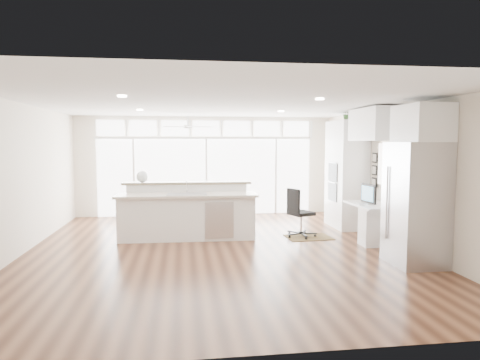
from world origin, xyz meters
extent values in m
cube|color=#3F2113|center=(0.00, 0.00, -0.01)|extent=(7.00, 8.00, 0.02)
cube|color=white|center=(0.00, 0.00, 2.70)|extent=(7.00, 8.00, 0.02)
cube|color=silver|center=(0.00, 4.00, 1.35)|extent=(7.00, 0.04, 2.70)
cube|color=silver|center=(0.00, -4.00, 1.35)|extent=(7.00, 0.04, 2.70)
cube|color=silver|center=(-3.50, 0.00, 1.35)|extent=(0.04, 8.00, 2.70)
cube|color=silver|center=(3.50, 0.00, 1.35)|extent=(0.04, 8.00, 2.70)
cube|color=white|center=(0.00, 3.94, 1.05)|extent=(5.80, 0.06, 2.08)
cube|color=white|center=(0.00, 3.94, 2.38)|extent=(5.90, 0.06, 0.40)
cube|color=white|center=(3.46, 0.30, 1.55)|extent=(0.04, 0.85, 0.85)
cube|color=silver|center=(-0.50, 2.80, 2.48)|extent=(1.16, 1.16, 0.32)
cube|color=white|center=(0.00, 0.20, 2.68)|extent=(3.40, 3.00, 0.02)
cube|color=white|center=(3.17, 1.80, 1.25)|extent=(0.64, 1.20, 2.50)
cube|color=white|center=(3.13, 0.30, 0.38)|extent=(0.72, 1.30, 0.76)
cube|color=white|center=(3.17, 0.30, 2.35)|extent=(0.64, 1.30, 0.64)
cube|color=#B5B4B9|center=(3.11, -1.35, 1.00)|extent=(0.76, 0.90, 2.00)
cube|color=white|center=(3.17, -1.35, 2.30)|extent=(0.64, 0.90, 0.60)
cube|color=black|center=(3.46, 0.92, 1.40)|extent=(0.06, 0.22, 0.80)
cube|color=white|center=(-0.56, 1.05, 0.57)|extent=(2.91, 1.16, 1.15)
cube|color=#362611|center=(1.97, 0.79, 0.01)|extent=(0.96, 0.73, 0.01)
cube|color=black|center=(1.83, 0.89, 0.51)|extent=(0.68, 0.66, 1.02)
sphere|color=white|center=(-1.50, 1.48, 1.27)|extent=(0.27, 0.27, 0.25)
cube|color=black|center=(3.05, 0.30, 0.97)|extent=(0.14, 0.52, 0.43)
cube|color=silver|center=(2.88, 0.30, 0.77)|extent=(0.14, 0.30, 0.01)
imported|color=#2B4F22|center=(3.17, 1.80, 2.63)|extent=(0.33, 0.36, 0.26)
camera|label=1|loc=(-0.64, -7.79, 1.99)|focal=32.00mm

